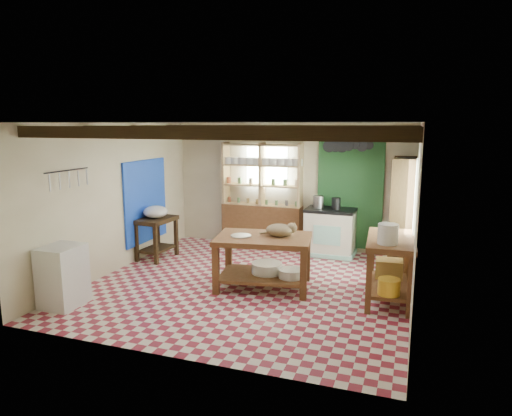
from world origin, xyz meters
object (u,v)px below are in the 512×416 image
(stove, at_px, (330,232))
(cat, at_px, (280,230))
(work_table, at_px, (263,262))
(prep_table, at_px, (157,238))
(white_cabinet, at_px, (63,276))
(right_counter, at_px, (389,269))

(stove, xyz_separation_m, cat, (-0.44, -2.10, 0.47))
(work_table, xyz_separation_m, stove, (0.67, 2.19, 0.05))
(work_table, bearing_deg, prep_table, 151.84)
(work_table, height_order, prep_table, work_table)
(stove, relative_size, cat, 2.17)
(white_cabinet, bearing_deg, work_table, 32.56)
(white_cabinet, height_order, cat, cat)
(work_table, xyz_separation_m, right_counter, (1.92, 0.11, 0.06))
(stove, bearing_deg, cat, -100.53)
(work_table, relative_size, right_counter, 1.12)
(work_table, height_order, stove, stove)
(prep_table, height_order, right_counter, right_counter)
(white_cabinet, distance_m, right_counter, 4.74)
(cat, bearing_deg, prep_table, 145.16)
(prep_table, bearing_deg, work_table, -15.07)
(prep_table, distance_m, cat, 2.85)
(work_table, xyz_separation_m, prep_table, (-2.46, 0.84, -0.02))
(white_cabinet, relative_size, right_counter, 0.67)
(stove, bearing_deg, white_cabinet, -128.18)
(stove, xyz_separation_m, prep_table, (-3.13, -1.34, -0.07))
(work_table, relative_size, stove, 1.54)
(work_table, bearing_deg, cat, 11.31)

